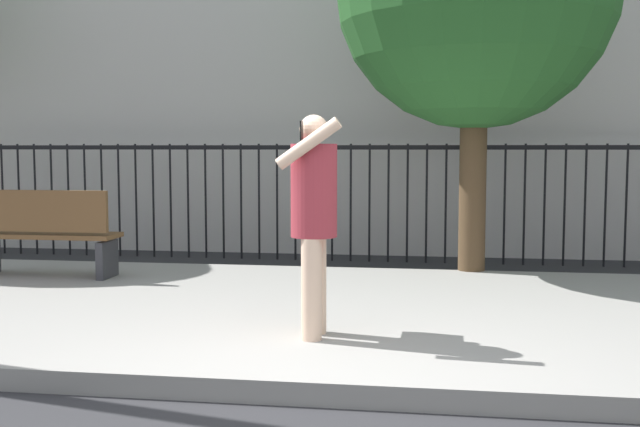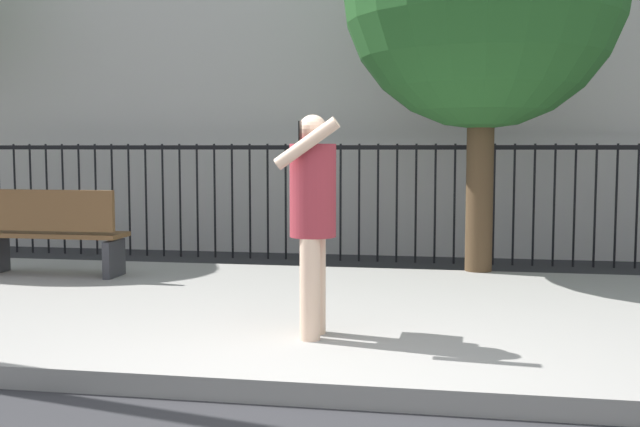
{
  "view_description": "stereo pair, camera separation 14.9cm",
  "coord_description": "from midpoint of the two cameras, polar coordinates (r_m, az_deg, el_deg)",
  "views": [
    {
      "loc": [
        0.74,
        -4.37,
        1.55
      ],
      "look_at": [
        -0.13,
        1.41,
        1.04
      ],
      "focal_mm": 42.78,
      "sensor_mm": 36.0,
      "label": 1
    },
    {
      "loc": [
        0.89,
        -4.35,
        1.55
      ],
      "look_at": [
        -0.13,
        1.41,
        1.04
      ],
      "focal_mm": 42.78,
      "sensor_mm": 36.0,
      "label": 2
    }
  ],
  "objects": [
    {
      "name": "sidewalk",
      "position": [
        6.77,
        1.46,
        -7.61
      ],
      "size": [
        28.0,
        4.4,
        0.15
      ],
      "primitive_type": "cube",
      "color": "gray",
      "rests_on": "ground"
    },
    {
      "name": "pedestrian_on_phone",
      "position": [
        5.6,
        -1.17,
        0.35
      ],
      "size": [
        0.48,
        0.65,
        1.64
      ],
      "color": "beige",
      "rests_on": "sidewalk"
    },
    {
      "name": "street_bench",
      "position": [
        8.74,
        -20.56,
        -1.25
      ],
      "size": [
        1.6,
        0.45,
        0.95
      ],
      "color": "brown",
      "rests_on": "sidewalk"
    },
    {
      "name": "ground_plane",
      "position": [
        4.7,
        -1.98,
        -14.29
      ],
      "size": [
        60.0,
        60.0,
        0.0
      ],
      "primitive_type": "plane",
      "color": "#28282B"
    },
    {
      "name": "iron_fence",
      "position": [
        10.31,
        4.02,
        2.01
      ],
      "size": [
        12.03,
        0.04,
        1.6
      ],
      "color": "black",
      "rests_on": "ground"
    }
  ]
}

